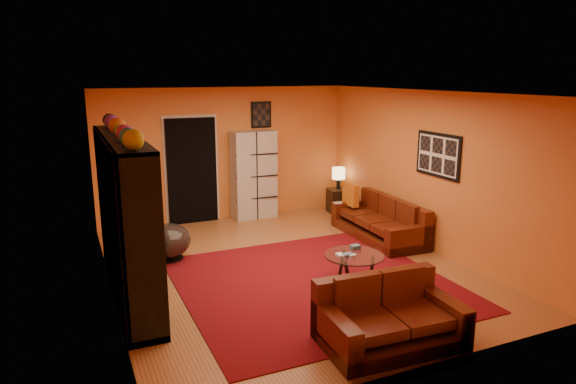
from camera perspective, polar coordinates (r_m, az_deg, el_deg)
name	(u,v)px	position (r m, az deg, el deg)	size (l,w,h in m)	color
floor	(287,267)	(7.83, -0.11, -8.38)	(6.00, 6.00, 0.00)	brown
ceiling	(287,93)	(7.29, -0.12, 11.00)	(6.00, 6.00, 0.00)	white
wall_back	(226,154)	(10.22, -6.93, 4.21)	(6.00, 6.00, 0.00)	orange
wall_front	(417,246)	(4.95, 14.10, -5.80)	(6.00, 6.00, 0.00)	orange
wall_left	(106,200)	(6.86, -19.59, -0.89)	(6.00, 6.00, 0.00)	orange
wall_right	(426,170)	(8.74, 15.06, 2.33)	(6.00, 6.00, 0.00)	orange
rug	(314,283)	(7.28, 2.88, -10.06)	(3.60, 3.60, 0.01)	#560911
doorway	(192,171)	(10.05, -10.64, 2.30)	(0.95, 0.10, 2.04)	black
wall_art_right	(438,155)	(8.46, 16.35, 3.96)	(0.03, 1.00, 0.70)	black
wall_art_back	(261,115)	(10.36, -3.00, 8.58)	(0.42, 0.03, 0.52)	black
entertainment_unit	(126,217)	(6.94, -17.58, -2.72)	(0.45, 3.00, 2.10)	black
tv	(129,218)	(7.04, -17.24, -2.79)	(0.13, 1.02, 0.59)	black
sofa	(382,222)	(9.27, 10.41, -3.27)	(0.87, 2.03, 0.85)	#461409
loveseat	(387,316)	(5.84, 10.91, -13.43)	(1.54, 0.98, 0.85)	#461409
throw_pillow	(351,194)	(9.73, 6.98, -0.27)	(0.12, 0.42, 0.42)	orange
coffee_table	(354,258)	(7.20, 7.36, -7.28)	(0.82, 0.82, 0.41)	silver
storage_cabinet	(254,175)	(10.27, -3.83, 1.91)	(0.88, 0.39, 1.75)	beige
bowl_chair	(168,241)	(8.26, -13.19, -5.32)	(0.71, 0.71, 0.57)	black
side_table	(338,201)	(10.81, 5.58, -0.96)	(0.40, 0.40, 0.50)	black
table_lamp	(339,174)	(10.68, 5.65, 2.00)	(0.27, 0.27, 0.45)	black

